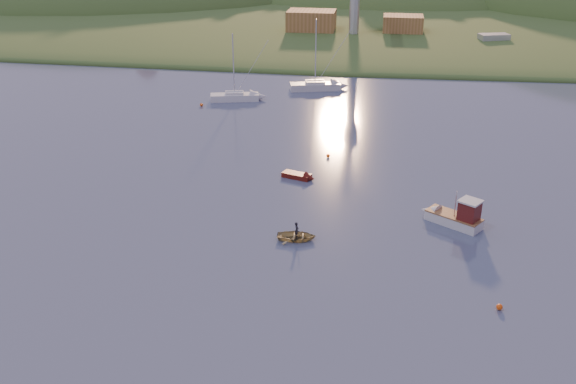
# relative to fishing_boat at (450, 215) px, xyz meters

# --- Properties ---
(shore_slope) EXTENTS (640.00, 150.00, 7.00)m
(shore_slope) POSITION_rel_fishing_boat_xyz_m (-16.62, 133.83, -0.92)
(shore_slope) COLOR #2F4A1D
(shore_slope) RESTS_ON ground
(hillside_trees) EXTENTS (280.00, 50.00, 32.00)m
(hillside_trees) POSITION_rel_fishing_boat_xyz_m (-16.62, 153.83, -0.92)
(hillside_trees) COLOR #19461A
(hillside_trees) RESTS_ON ground
(wharf) EXTENTS (42.00, 16.00, 2.40)m
(wharf) POSITION_rel_fishing_boat_xyz_m (-11.62, 90.83, 0.28)
(wharf) COLOR slate
(wharf) RESTS_ON ground
(shed_west) EXTENTS (11.00, 8.00, 4.80)m
(shed_west) POSITION_rel_fishing_boat_xyz_m (-24.62, 91.83, 3.88)
(shed_west) COLOR olive
(shed_west) RESTS_ON wharf
(shed_east) EXTENTS (9.00, 7.00, 4.00)m
(shed_east) POSITION_rel_fishing_boat_xyz_m (-3.62, 92.83, 3.48)
(shed_east) COLOR olive
(shed_east) RESTS_ON wharf
(fishing_boat) EXTENTS (6.51, 5.31, 4.15)m
(fishing_boat) POSITION_rel_fishing_boat_xyz_m (0.00, 0.00, 0.00)
(fishing_boat) COLOR silver
(fishing_boat) RESTS_ON ground
(sailboat_near) EXTENTS (8.17, 4.13, 10.87)m
(sailboat_near) POSITION_rel_fishing_boat_xyz_m (-31.30, 40.46, -0.20)
(sailboat_near) COLOR silver
(sailboat_near) RESTS_ON ground
(sailboat_far) EXTENTS (9.03, 4.63, 12.01)m
(sailboat_far) POSITION_rel_fishing_boat_xyz_m (-18.97, 48.99, -0.15)
(sailboat_far) COLOR silver
(sailboat_far) RESTS_ON ground
(canoe) EXTENTS (3.91, 2.94, 0.77)m
(canoe) POSITION_rel_fishing_boat_xyz_m (-14.71, -5.76, -0.53)
(canoe) COLOR tan
(canoe) RESTS_ON ground
(paddler) EXTENTS (0.43, 0.61, 1.60)m
(paddler) POSITION_rel_fishing_boat_xyz_m (-14.71, -5.76, -0.11)
(paddler) COLOR black
(paddler) RESTS_ON ground
(red_tender) EXTENTS (4.22, 2.59, 1.36)m
(red_tender) POSITION_rel_fishing_boat_xyz_m (-16.05, 9.17, -0.63)
(red_tender) COLOR #51120B
(red_tender) RESTS_ON ground
(work_vessel) EXTENTS (15.72, 9.44, 3.81)m
(work_vessel) POSITION_rel_fishing_boat_xyz_m (15.96, 86.83, 0.44)
(work_vessel) COLOR slate
(work_vessel) RESTS_ON ground
(buoy_0) EXTENTS (0.50, 0.50, 0.50)m
(buoy_0) POSITION_rel_fishing_boat_xyz_m (2.68, -14.92, -0.67)
(buoy_0) COLOR #E04B0B
(buoy_0) RESTS_ON ground
(buoy_1) EXTENTS (0.50, 0.50, 0.50)m
(buoy_1) POSITION_rel_fishing_boat_xyz_m (-13.73, 16.59, -0.67)
(buoy_1) COLOR #E04B0B
(buoy_1) RESTS_ON ground
(buoy_2) EXTENTS (0.50, 0.50, 0.50)m
(buoy_2) POSITION_rel_fishing_boat_xyz_m (-35.78, 36.37, -0.67)
(buoy_2) COLOR #E04B0B
(buoy_2) RESTS_ON ground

